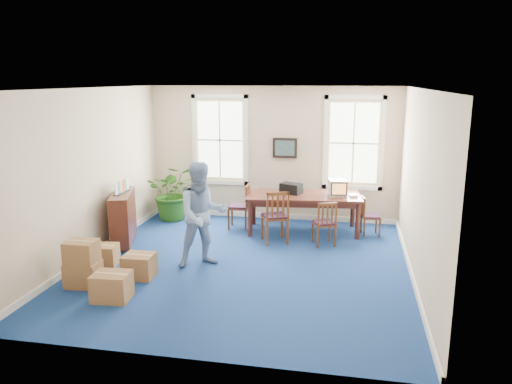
% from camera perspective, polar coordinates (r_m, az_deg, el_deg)
% --- Properties ---
extents(floor, '(6.50, 6.50, 0.00)m').
position_cam_1_polar(floor, '(9.34, -1.31, -8.29)').
color(floor, navy).
rests_on(floor, ground).
extents(ceiling, '(6.50, 6.50, 0.00)m').
position_cam_1_polar(ceiling, '(8.71, -1.42, 11.75)').
color(ceiling, white).
rests_on(ceiling, ground).
extents(wall_back, '(6.50, 0.00, 6.50)m').
position_cam_1_polar(wall_back, '(12.03, 1.93, 4.41)').
color(wall_back, '#C8B191').
rests_on(wall_back, ground).
extents(wall_front, '(6.50, 0.00, 6.50)m').
position_cam_1_polar(wall_front, '(5.85, -8.16, -4.86)').
color(wall_front, '#C8B191').
rests_on(wall_front, ground).
extents(wall_left, '(0.00, 6.50, 6.50)m').
position_cam_1_polar(wall_left, '(9.95, -18.51, 1.96)').
color(wall_left, '#C8B191').
rests_on(wall_left, ground).
extents(wall_right, '(0.00, 6.50, 6.50)m').
position_cam_1_polar(wall_right, '(8.76, 18.18, 0.57)').
color(wall_right, '#C8B191').
rests_on(wall_right, ground).
extents(baseboard_back, '(6.00, 0.04, 0.12)m').
position_cam_1_polar(baseboard_back, '(12.33, 1.85, -2.71)').
color(baseboard_back, white).
rests_on(baseboard_back, ground).
extents(baseboard_left, '(0.04, 6.50, 0.12)m').
position_cam_1_polar(baseboard_left, '(10.32, -17.75, -6.46)').
color(baseboard_left, white).
rests_on(baseboard_left, ground).
extents(baseboard_right, '(0.04, 6.50, 0.12)m').
position_cam_1_polar(baseboard_right, '(9.20, 17.32, -8.83)').
color(baseboard_right, white).
rests_on(baseboard_right, ground).
extents(window_left, '(1.40, 0.12, 2.20)m').
position_cam_1_polar(window_left, '(12.24, -4.13, 5.94)').
color(window_left, white).
rests_on(window_left, ground).
extents(window_right, '(1.40, 0.12, 2.20)m').
position_cam_1_polar(window_right, '(11.83, 11.09, 5.49)').
color(window_right, white).
rests_on(window_right, ground).
extents(wall_picture, '(0.58, 0.06, 0.48)m').
position_cam_1_polar(wall_picture, '(11.92, 3.32, 5.04)').
color(wall_picture, black).
rests_on(wall_picture, ground).
extents(conference_table, '(2.62, 1.41, 0.85)m').
position_cam_1_polar(conference_table, '(11.22, 5.41, -2.40)').
color(conference_table, '#4B2017').
rests_on(conference_table, ground).
extents(crt_tv, '(0.46, 0.48, 0.35)m').
position_cam_1_polar(crt_tv, '(11.09, 9.31, 0.50)').
color(crt_tv, '#B7B7BC').
rests_on(crt_tv, conference_table).
extents(game_console, '(0.20, 0.23, 0.05)m').
position_cam_1_polar(game_console, '(11.06, 11.03, -0.39)').
color(game_console, white).
rests_on(game_console, conference_table).
extents(equipment_bag, '(0.53, 0.44, 0.23)m').
position_cam_1_polar(equipment_bag, '(11.17, 4.04, 0.42)').
color(equipment_bag, black).
rests_on(equipment_bag, conference_table).
extents(chair_near_left, '(0.66, 0.66, 1.13)m').
position_cam_1_polar(chair_near_left, '(10.42, 2.16, -2.76)').
color(chair_near_left, brown).
rests_on(chair_near_left, ground).
extents(chair_near_right, '(0.55, 0.55, 0.95)m').
position_cam_1_polar(chair_near_right, '(10.35, 7.77, -3.50)').
color(chair_near_right, brown).
rests_on(chair_near_right, ground).
extents(chair_end_left, '(0.47, 0.47, 1.02)m').
position_cam_1_polar(chair_end_left, '(11.42, -1.99, -1.64)').
color(chair_end_left, brown).
rests_on(chair_end_left, ground).
extents(chair_end_right, '(0.45, 0.45, 0.86)m').
position_cam_1_polar(chair_end_right, '(11.18, 12.98, -2.70)').
color(chair_end_right, brown).
rests_on(chair_end_right, ground).
extents(man, '(1.18, 1.10, 1.92)m').
position_cam_1_polar(man, '(9.08, -6.14, -2.58)').
color(man, '#809BC1').
rests_on(man, ground).
extents(credenza, '(0.77, 1.38, 1.04)m').
position_cam_1_polar(credenza, '(10.74, -14.95, -2.95)').
color(credenza, '#4B2017').
rests_on(credenza, ground).
extents(brochure_rack, '(0.37, 0.62, 0.28)m').
position_cam_1_polar(brochure_rack, '(10.58, -15.06, 0.49)').
color(brochure_rack, '#99999E').
rests_on(brochure_rack, credenza).
extents(potted_plant, '(1.52, 1.43, 1.36)m').
position_cam_1_polar(potted_plant, '(12.23, -9.40, -0.02)').
color(potted_plant, '#1F4F11').
rests_on(potted_plant, ground).
extents(cardboard_boxes, '(1.51, 1.51, 0.82)m').
position_cam_1_polar(cardboard_boxes, '(8.76, -17.73, -7.51)').
color(cardboard_boxes, '#99683D').
rests_on(cardboard_boxes, ground).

